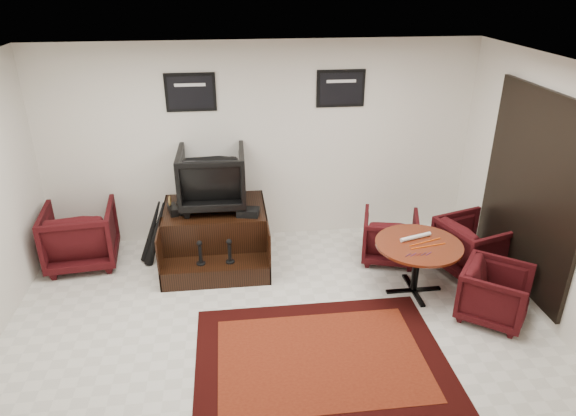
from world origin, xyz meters
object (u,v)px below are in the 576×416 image
object	(u,v)px
shine_podium	(216,235)
armchair_side	(80,233)
shine_chair	(212,175)
table_chair_corner	(496,291)
meeting_table	(418,250)
table_chair_back	(390,235)
table_chair_window	(474,244)

from	to	relation	value
shine_podium	armchair_side	xyz separation A→B (m)	(-1.77, 0.05, 0.13)
shine_chair	table_chair_corner	size ratio (longest dim) A/B	1.24
meeting_table	table_chair_back	bearing A→B (deg)	95.40
table_chair_window	table_chair_corner	size ratio (longest dim) A/B	1.13
meeting_table	table_chair_window	distance (m)	0.99
table_chair_window	shine_chair	bearing A→B (deg)	57.17
table_chair_window	table_chair_corner	xyz separation A→B (m)	(-0.20, -0.98, -0.04)
meeting_table	table_chair_back	world-z (taller)	table_chair_back
meeting_table	shine_podium	bearing A→B (deg)	154.49
armchair_side	meeting_table	size ratio (longest dim) A/B	0.88
table_chair_corner	table_chair_window	bearing A→B (deg)	26.08
shine_podium	shine_chair	bearing A→B (deg)	90.00
shine_podium	table_chair_back	xyz separation A→B (m)	(2.34, -0.34, 0.04)
shine_chair	meeting_table	xyz separation A→B (m)	(2.41, -1.29, -0.56)
armchair_side	table_chair_back	size ratio (longest dim) A/B	1.24
armchair_side	table_chair_window	size ratio (longest dim) A/B	1.12
meeting_table	table_chair_corner	world-z (taller)	table_chair_corner
shine_chair	table_chair_window	distance (m)	3.52
shine_podium	armchair_side	world-z (taller)	armchair_side
armchair_side	shine_podium	bearing A→B (deg)	172.50
armchair_side	table_chair_back	distance (m)	4.12
table_chair_back	meeting_table	bearing A→B (deg)	112.23
shine_podium	table_chair_corner	distance (m)	3.57
armchair_side	table_chair_window	distance (m)	5.14
meeting_table	armchair_side	bearing A→B (deg)	164.00
table_chair_corner	meeting_table	bearing A→B (deg)	86.38
armchair_side	table_chair_window	world-z (taller)	armchair_side
meeting_table	table_chair_window	bearing A→B (deg)	22.58
shine_podium	table_chair_corner	bearing A→B (deg)	-29.51
table_chair_back	table_chair_corner	bearing A→B (deg)	135.43
table_chair_back	table_chair_corner	world-z (taller)	table_chair_back
shine_podium	table_chair_back	distance (m)	2.36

